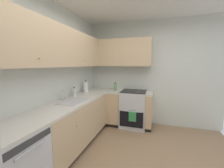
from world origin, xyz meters
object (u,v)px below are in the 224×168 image
(oven_range, at_px, (133,108))
(paper_towel_roll, at_px, (86,87))
(soap_bottle, at_px, (74,92))
(oil_bottle, at_px, (115,87))

(oven_range, relative_size, paper_towel_roll, 3.38)
(soap_bottle, height_order, paper_towel_roll, paper_towel_roll)
(oven_range, bearing_deg, paper_towel_roll, 112.43)
(soap_bottle, distance_m, paper_towel_roll, 0.48)
(soap_bottle, xyz_separation_m, paper_towel_roll, (0.48, -0.02, 0.03))
(paper_towel_roll, distance_m, oil_bottle, 0.75)
(oven_range, bearing_deg, oil_bottle, 92.23)
(oven_range, height_order, oil_bottle, oil_bottle)
(oven_range, height_order, paper_towel_roll, paper_towel_roll)
(oven_range, distance_m, oil_bottle, 0.71)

